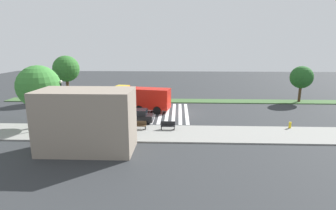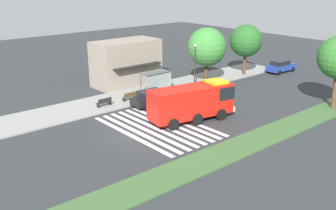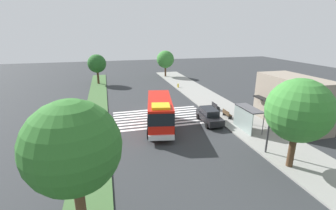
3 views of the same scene
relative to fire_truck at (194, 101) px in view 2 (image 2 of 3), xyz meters
name	(u,v)px [view 2 (image 2 of 3)]	position (x,y,z in m)	size (l,w,h in m)	color
ground_plane	(137,133)	(-6.11, 0.89, -1.98)	(120.00, 120.00, 0.00)	#2D3033
sidewalk	(86,107)	(-6.11, 10.03, -1.91)	(60.00, 5.50, 0.14)	gray
median_strip	(200,163)	(-6.11, -7.01, -1.91)	(60.00, 3.00, 0.14)	#3D6033
crosswalk	(158,127)	(-3.69, 0.89, -1.97)	(6.75, 11.50, 0.01)	silver
fire_truck	(194,101)	(0.00, 0.00, 0.00)	(8.78, 4.05, 3.64)	red
parked_car_west	(152,98)	(-0.38, 6.08, -1.09)	(4.59, 2.12, 1.74)	black
parked_car_mid	(281,66)	(23.08, 6.08, -1.09)	(4.75, 2.22, 1.72)	navy
bus_stop_shelter	(158,79)	(2.72, 8.87, -0.09)	(3.50, 1.40, 2.46)	#4C4C51
bench_near_shelter	(130,96)	(-1.28, 8.86, -1.39)	(1.60, 0.50, 0.90)	#4C3823
bench_west_of_shelter	(104,102)	(-4.52, 8.86, -1.39)	(1.60, 0.50, 0.90)	black
street_lamp	(195,62)	(7.69, 7.88, 1.38)	(0.36, 0.36, 5.36)	#2D2D30
storefront_building	(126,63)	(2.50, 14.84, 0.83)	(8.31, 4.95, 5.61)	gray
sidewalk_tree_center	(207,47)	(10.09, 8.28, 2.82)	(4.80, 4.80, 7.08)	#47301E
sidewalk_tree_east	(246,41)	(17.62, 8.28, 2.79)	(4.36, 4.36, 6.83)	#513823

